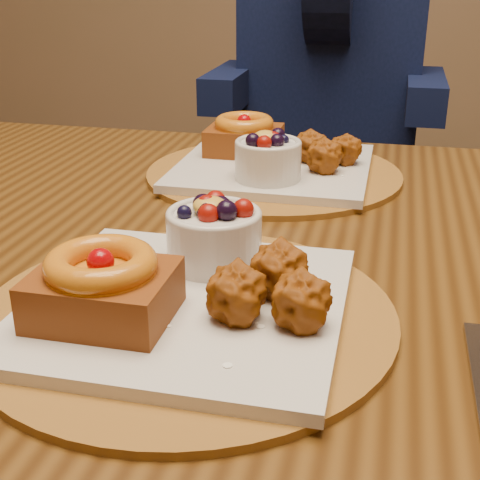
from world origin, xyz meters
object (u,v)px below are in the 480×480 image
Objects in this scene: place_setting_near at (184,288)px; diner at (333,27)px; chair_far at (294,185)px; dining_table at (241,286)px; place_setting_far at (271,160)px.

place_setting_near is 1.14m from diner.
diner reaches higher than chair_far.
chair_far is 1.12× the size of diner.
diner reaches higher than dining_table.
place_setting_far is at bearing -105.07° from diner.
place_setting_near is 0.45× the size of diner.
chair_far is at bearing 93.10° from place_setting_near.
place_setting_near is at bearing -104.63° from diner.
chair_far reaches higher than place_setting_far.
dining_table is at bearing -68.16° from chair_far.
place_setting_far is at bearing -67.09° from chair_far.
place_setting_far is 0.45× the size of diner.
chair_far is at bearing -160.60° from diner.
dining_table is 1.68× the size of chair_far.
chair_far is at bearing 94.07° from dining_table.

